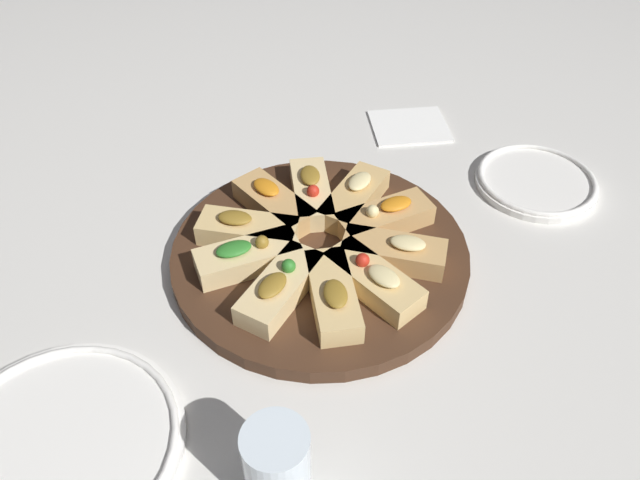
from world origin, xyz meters
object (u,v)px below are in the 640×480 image
plate_left (536,180)px  water_glass (277,466)px  serving_board (320,254)px  napkin_stack (409,125)px  plate_right (58,447)px

plate_left → water_glass: 0.60m
serving_board → napkin_stack: 0.35m
serving_board → water_glass: 0.32m
water_glass → napkin_stack: (-0.39, -0.53, -0.05)m
napkin_stack → plate_left: bearing=118.5°
serving_board → plate_right: (0.34, 0.17, -0.00)m
plate_left → plate_right: (0.69, 0.21, -0.00)m
serving_board → water_glass: size_ratio=3.92×
plate_right → napkin_stack: size_ratio=2.02×
plate_left → napkin_stack: 0.23m
serving_board → plate_left: size_ratio=2.14×
serving_board → plate_left: (-0.36, -0.04, -0.00)m
plate_right → plate_left: bearing=-163.0°
plate_left → plate_right: 0.73m
napkin_stack → plate_right: bearing=35.7°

